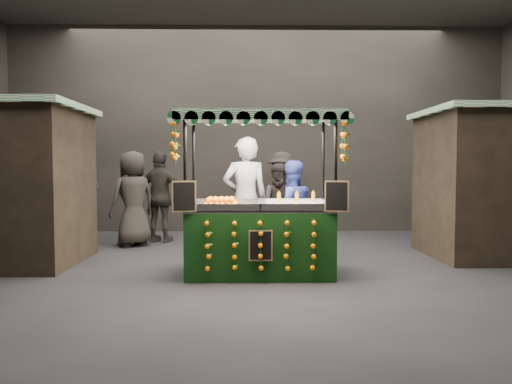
{
  "coord_description": "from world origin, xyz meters",
  "views": [
    {
      "loc": [
        -0.24,
        -7.01,
        1.59
      ],
      "look_at": [
        -0.1,
        0.68,
        1.19
      ],
      "focal_mm": 34.35,
      "sensor_mm": 36.0,
      "label": 1
    }
  ],
  "objects": [
    {
      "name": "ground",
      "position": [
        0.0,
        0.0,
        0.0
      ],
      "size": [
        12.0,
        12.0,
        0.0
      ],
      "primitive_type": "plane",
      "color": "black",
      "rests_on": "ground"
    },
    {
      "name": "market_hall",
      "position": [
        0.0,
        0.0,
        3.38
      ],
      "size": [
        12.1,
        10.1,
        5.05
      ],
      "color": "black",
      "rests_on": "ground"
    },
    {
      "name": "neighbour_stall_right",
      "position": [
        4.4,
        1.5,
        1.31
      ],
      "size": [
        3.0,
        2.2,
        2.6
      ],
      "color": "black",
      "rests_on": "ground"
    },
    {
      "name": "juice_stall",
      "position": [
        -0.04,
        0.12,
        0.73
      ],
      "size": [
        2.44,
        1.43,
        2.36
      ],
      "color": "black",
      "rests_on": "ground"
    },
    {
      "name": "vendor_grey",
      "position": [
        -0.27,
        1.23,
        1.04
      ],
      "size": [
        0.83,
        0.61,
        2.09
      ],
      "rotation": [
        0.0,
        0.0,
        3.3
      ],
      "color": "slate",
      "rests_on": "ground"
    },
    {
      "name": "vendor_blue",
      "position": [
        0.51,
        1.2,
        0.85
      ],
      "size": [
        0.96,
        0.83,
        1.69
      ],
      "rotation": [
        0.0,
        0.0,
        3.39
      ],
      "color": "navy",
      "rests_on": "ground"
    },
    {
      "name": "shopper_0",
      "position": [
        -3.68,
        3.34,
        0.89
      ],
      "size": [
        0.67,
        0.45,
        1.78
      ],
      "rotation": [
        0.0,
        0.0,
        0.04
      ],
      "color": "#2B2423",
      "rests_on": "ground"
    },
    {
      "name": "shopper_1",
      "position": [
        0.42,
        2.52,
        0.83
      ],
      "size": [
        0.87,
        0.71,
        1.65
      ],
      "rotation": [
        0.0,
        0.0,
        -0.11
      ],
      "color": "#2D2725",
      "rests_on": "ground"
    },
    {
      "name": "shopper_2",
      "position": [
        -2.05,
        3.25,
        0.96
      ],
      "size": [
        1.21,
        0.77,
        1.92
      ],
      "rotation": [
        0.0,
        0.0,
        2.85
      ],
      "color": "black",
      "rests_on": "ground"
    },
    {
      "name": "shopper_3",
      "position": [
        0.57,
        4.3,
        0.97
      ],
      "size": [
        1.17,
        1.43,
        1.93
      ],
      "rotation": [
        0.0,
        0.0,
        1.15
      ],
      "color": "black",
      "rests_on": "ground"
    },
    {
      "name": "shopper_4",
      "position": [
        -2.52,
        2.77,
        0.95
      ],
      "size": [
        1.1,
        1.06,
        1.9
      ],
      "rotation": [
        0.0,
        0.0,
        3.84
      ],
      "color": "black",
      "rests_on": "ground"
    },
    {
      "name": "shopper_5",
      "position": [
        4.43,
        2.56,
        0.96
      ],
      "size": [
        1.46,
        1.8,
        1.92
      ],
      "rotation": [
        0.0,
        0.0,
        2.16
      ],
      "color": "#282421",
      "rests_on": "ground"
    },
    {
      "name": "shopper_6",
      "position": [
        0.47,
        4.37,
        0.93
      ],
      "size": [
        0.48,
        0.7,
        1.87
      ],
      "rotation": [
        0.0,
        0.0,
        -1.52
      ],
      "color": "#2D2524",
      "rests_on": "ground"
    }
  ]
}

